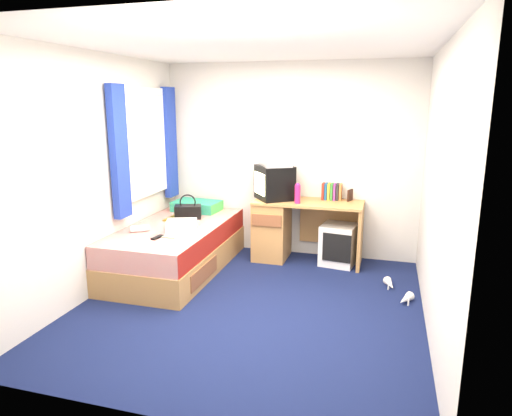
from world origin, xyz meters
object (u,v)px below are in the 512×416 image
(aerosol_can, at_px, (297,193))
(crt_tv, at_px, (274,183))
(white_heels, at_px, (397,291))
(storage_cube, at_px, (338,244))
(water_bottle, at_px, (140,229))
(remote_control, at_px, (157,237))
(vcr, at_px, (275,162))
(towel, at_px, (181,225))
(picture_frame, at_px, (350,195))
(colour_swatch_fan, at_px, (167,237))
(handbag, at_px, (188,211))
(pink_water_bottle, at_px, (298,194))
(bed, at_px, (177,248))
(magazine, at_px, (176,218))
(desk, at_px, (286,227))

(aerosol_can, bearing_deg, crt_tv, -176.49)
(aerosol_can, height_order, white_heels, aerosol_can)
(storage_cube, height_order, aerosol_can, aerosol_can)
(water_bottle, height_order, remote_control, water_bottle)
(vcr, xyz_separation_m, towel, (-0.82, -0.92, -0.61))
(storage_cube, height_order, water_bottle, water_bottle)
(vcr, xyz_separation_m, aerosol_can, (0.28, 0.01, -0.37))
(picture_frame, bearing_deg, vcr, -150.65)
(crt_tv, relative_size, colour_swatch_fan, 2.56)
(crt_tv, distance_m, picture_frame, 0.93)
(aerosol_can, height_order, remote_control, aerosol_can)
(picture_frame, distance_m, handbag, 1.97)
(storage_cube, relative_size, towel, 1.52)
(water_bottle, bearing_deg, storage_cube, 27.84)
(vcr, relative_size, water_bottle, 2.24)
(vcr, distance_m, aerosol_can, 0.46)
(pink_water_bottle, xyz_separation_m, colour_swatch_fan, (-1.17, -1.06, -0.31))
(bed, distance_m, handbag, 0.49)
(magazine, distance_m, white_heels, 2.65)
(desk, relative_size, storage_cube, 2.65)
(vcr, height_order, water_bottle, vcr)
(desk, distance_m, remote_control, 1.67)
(remote_control, bearing_deg, desk, 58.25)
(magazine, relative_size, white_heels, 0.48)
(vcr, distance_m, magazine, 1.37)
(vcr, xyz_separation_m, picture_frame, (0.90, 0.15, -0.39))
(handbag, xyz_separation_m, towel, (0.15, -0.51, -0.03))
(vcr, distance_m, handbag, 1.21)
(storage_cube, distance_m, handbag, 1.86)
(bed, xyz_separation_m, water_bottle, (-0.25, -0.36, 0.31))
(bed, relative_size, picture_frame, 14.29)
(towel, distance_m, remote_control, 0.37)
(vcr, relative_size, aerosol_can, 2.66)
(towel, xyz_separation_m, white_heels, (2.31, 0.13, -0.55))
(towel, relative_size, remote_control, 2.02)
(vcr, xyz_separation_m, pink_water_bottle, (0.32, -0.16, -0.35))
(storage_cube, distance_m, magazine, 1.98)
(desk, height_order, white_heels, desk)
(picture_frame, height_order, magazine, picture_frame)
(vcr, distance_m, water_bottle, 1.77)
(aerosol_can, relative_size, magazine, 0.60)
(bed, xyz_separation_m, handbag, (0.00, 0.33, 0.36))
(colour_swatch_fan, bearing_deg, desk, 50.42)
(storage_cube, bearing_deg, aerosol_can, -176.38)
(desk, bearing_deg, towel, -136.72)
(desk, relative_size, pink_water_bottle, 6.06)
(desk, xyz_separation_m, picture_frame, (0.75, 0.15, 0.41))
(crt_tv, bearing_deg, aerosol_can, 57.20)
(desk, bearing_deg, bed, -146.86)
(bed, distance_m, magazine, 0.39)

